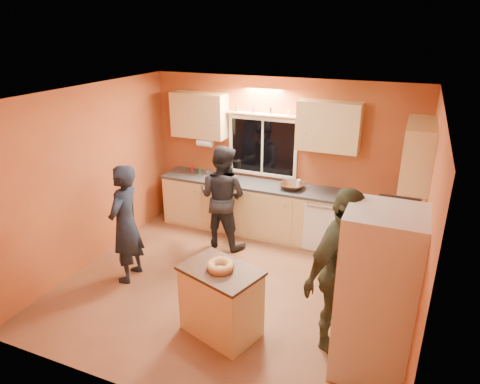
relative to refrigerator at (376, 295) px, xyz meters
The scene contains 14 objects.
ground 2.24m from the refrigerator, 157.06° to the left, with size 4.50×4.50×0.00m, color brown.
room_shell 2.26m from the refrigerator, 145.60° to the left, with size 4.54×4.04×2.61m.
back_counter 3.16m from the refrigerator, 126.89° to the left, with size 4.23×0.62×0.90m.
right_counter 1.38m from the refrigerator, 87.36° to the left, with size 0.62×1.84×0.90m.
refrigerator is the anchor object (origin of this frame).
island 1.72m from the refrigerator, behind, with size 1.01×0.83×0.84m.
bundt_pastry 1.65m from the refrigerator, behind, with size 0.31×0.31×0.09m, color tan.
person_left 3.37m from the refrigerator, behind, with size 0.61×0.40×1.67m, color black.
person_center 3.15m from the refrigerator, 143.25° to the left, with size 0.81×0.63×1.67m, color black.
person_right 0.44m from the refrigerator, 152.85° to the left, with size 1.11×0.46×1.89m, color #323B25.
mixing_bowl 2.94m from the refrigerator, 122.51° to the left, with size 0.38×0.38×0.09m, color #321F10.
utensil_crock 3.74m from the refrigerator, 137.67° to the left, with size 0.14×0.14×0.17m, color beige.
potted_plant 0.53m from the refrigerator, 76.88° to the left, with size 0.25×0.22×0.28m, color gray.
red_box 1.63m from the refrigerator, 89.99° to the left, with size 0.16×0.12×0.07m, color maroon.
Camera 1 is at (2.00, -4.56, 3.37)m, focal length 32.00 mm.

